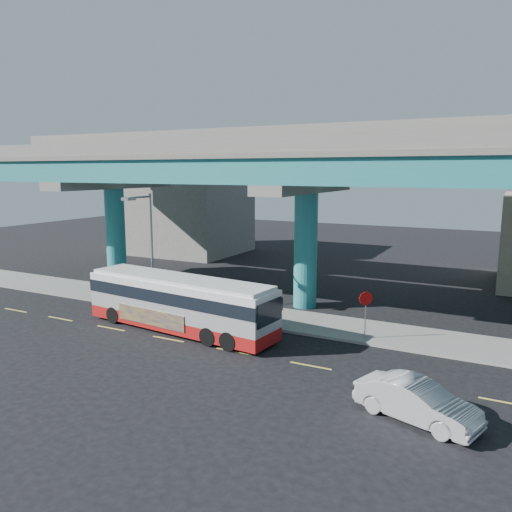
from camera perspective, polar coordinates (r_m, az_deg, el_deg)
The scene contains 10 objects.
ground at distance 25.18m, azimuth -2.16°, elevation -10.64°, with size 120.00×120.00×0.00m, color black.
sidewalk at distance 29.82m, azimuth 3.07°, elevation -7.22°, with size 70.00×4.00×0.15m, color gray.
lane_markings at distance 24.94m, azimuth -2.50°, elevation -10.83°, with size 58.00×0.12×0.01m.
viaduct at distance 31.86m, azimuth 5.92°, elevation 10.36°, with size 52.00×12.40×11.70m.
building_concrete at distance 54.80m, azimuth -8.15°, elevation 5.16°, with size 12.00×10.00×9.00m, color gray.
transit_bus at distance 27.90m, azimuth -8.75°, elevation -5.14°, with size 11.96×3.77×3.02m.
sedan at distance 19.20m, azimuth 17.88°, elevation -15.51°, with size 4.65×2.83×1.45m, color #B1B1B6.
parked_car at distance 35.94m, azimuth -14.41°, elevation -3.39°, with size 3.96×2.00×1.29m, color #2B2C30.
street_lamp at distance 31.49m, azimuth -12.50°, elevation 2.42°, with size 0.50×2.38×7.23m.
stop_sign at distance 26.43m, azimuth 12.43°, elevation -5.46°, with size 0.60×0.49×2.49m.
Camera 1 is at (11.62, -20.55, 8.75)m, focal length 35.00 mm.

